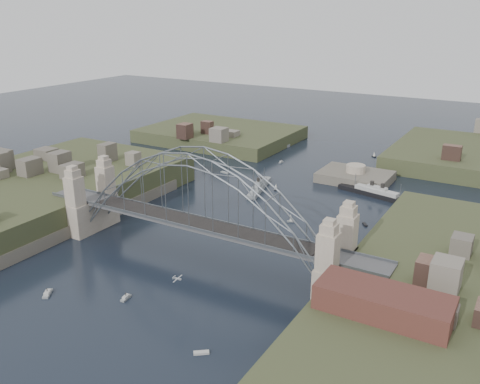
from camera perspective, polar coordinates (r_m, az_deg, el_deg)
name	(u,v)px	position (r m, az deg, el deg)	size (l,w,h in m)	color
ground	(199,258)	(114.41, -4.63, -7.33)	(500.00, 500.00, 0.00)	black
bridge	(197,206)	(109.41, -4.80, -1.56)	(84.00, 13.80, 24.60)	#515254
shore_west	(26,203)	(151.69, -22.69, -1.14)	(50.50, 90.00, 12.00)	#3C4324
headland_nw	(221,139)	(217.73, -2.17, 5.93)	(60.00, 45.00, 9.00)	#3C4324
fort_island	(355,182)	(168.37, 12.62, 1.08)	(22.00, 16.00, 9.40)	#5E584B
wharf_shed	(383,302)	(81.98, 15.62, -11.73)	(20.00, 8.00, 4.00)	#592D26
naval_cruiser_near	(259,187)	(156.17, 2.17, 0.57)	(6.89, 19.16, 5.73)	gray
naval_cruiser_far	(279,148)	(201.94, 4.32, 4.88)	(3.33, 14.28, 4.78)	gray
ocean_liner	(376,194)	(155.46, 14.91, -0.17)	(24.37, 8.53, 5.95)	black
aeroplane	(177,278)	(93.37, -7.04, -9.50)	(1.59, 2.95, 0.43)	#B2B6BA
small_boat_a	(185,223)	(132.38, -6.09, -3.45)	(2.57, 1.99, 0.45)	beige
small_boat_b	(291,219)	(132.91, 5.67, -2.95)	(1.84, 1.52, 2.38)	beige
small_boat_c	(126,298)	(101.35, -12.54, -11.39)	(1.13, 2.63, 1.43)	beige
small_boat_d	(365,225)	(134.55, 13.69, -3.53)	(1.90, 2.27, 0.45)	beige
small_boat_e	(225,173)	(172.44, -1.67, 2.16)	(3.37, 1.65, 0.45)	beige
small_boat_f	(276,187)	(156.00, 4.00, 0.57)	(1.21, 1.60, 2.38)	beige
small_boat_g	(201,353)	(85.71, -4.32, -17.39)	(2.48, 2.18, 0.45)	beige
small_boat_h	(281,162)	(184.69, 4.60, 3.33)	(0.93, 2.05, 1.43)	beige
small_boat_i	(366,259)	(114.96, 13.80, -7.22)	(2.00, 1.94, 2.38)	beige
small_boat_j	(48,293)	(107.00, -20.59, -10.49)	(2.73, 3.37, 1.43)	beige
small_boat_k	(374,154)	(197.90, 14.67, 4.05)	(1.96, 1.66, 2.38)	beige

